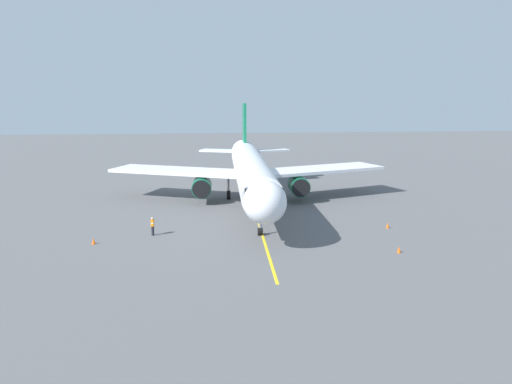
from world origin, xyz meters
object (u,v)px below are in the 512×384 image
at_px(ground_crew_marshaller, 153,226).
at_px(safety_cone_nose_left, 388,225).
at_px(safety_cone_nose_right, 399,250).
at_px(airplane, 251,170).
at_px(safety_cone_wing_port, 94,241).
at_px(belt_loader_near_nose, 271,182).

distance_m(ground_crew_marshaller, safety_cone_nose_left, 22.45).
bearing_deg(safety_cone_nose_right, airplane, -63.03).
bearing_deg(safety_cone_wing_port, airplane, -134.94).
bearing_deg(safety_cone_wing_port, safety_cone_nose_right, 168.69).
relative_size(ground_crew_marshaller, safety_cone_nose_left, 3.11).
height_order(belt_loader_near_nose, safety_cone_nose_right, belt_loader_near_nose).
relative_size(belt_loader_near_nose, safety_cone_nose_right, 8.56).
height_order(belt_loader_near_nose, safety_cone_nose_left, belt_loader_near_nose).
relative_size(airplane, ground_crew_marshaller, 23.56).
xyz_separation_m(airplane, belt_loader_near_nose, (-3.79, -10.60, -3.29)).
bearing_deg(ground_crew_marshaller, safety_cone_wing_port, 25.61).
relative_size(ground_crew_marshaller, belt_loader_near_nose, 0.36).
distance_m(safety_cone_nose_left, safety_cone_nose_right, 7.92).
height_order(airplane, ground_crew_marshaller, airplane).
distance_m(airplane, safety_cone_nose_left, 17.87).
xyz_separation_m(belt_loader_near_nose, safety_cone_nose_left, (-8.37, 23.15, -0.44)).
xyz_separation_m(airplane, safety_cone_nose_right, (-10.31, 20.25, -3.73)).
relative_size(safety_cone_nose_left, safety_cone_wing_port, 1.00).
bearing_deg(belt_loader_near_nose, safety_cone_nose_right, 101.93).
distance_m(ground_crew_marshaller, belt_loader_near_nose, 27.34).
height_order(airplane, belt_loader_near_nose, airplane).
bearing_deg(safety_cone_nose_right, safety_cone_wing_port, -11.31).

